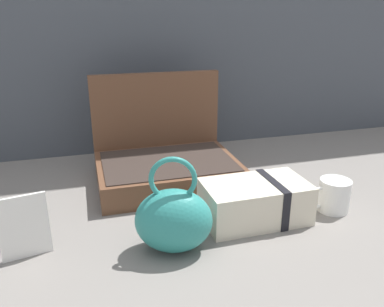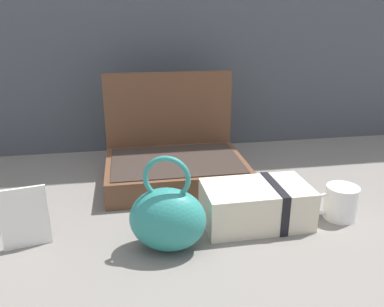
% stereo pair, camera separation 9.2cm
% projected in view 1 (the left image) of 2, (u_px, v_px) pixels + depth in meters
% --- Properties ---
extents(ground_plane, '(6.00, 6.00, 0.00)m').
position_uv_depth(ground_plane, '(193.00, 216.00, 1.00)').
color(ground_plane, slate).
extents(open_suitcase, '(0.42, 0.32, 0.31)m').
position_uv_depth(open_suitcase, '(165.00, 159.00, 1.20)').
color(open_suitcase, brown).
rests_on(open_suitcase, ground_plane).
extents(teal_pouch_handbag, '(0.19, 0.15, 0.22)m').
position_uv_depth(teal_pouch_handbag, '(174.00, 219.00, 0.84)').
color(teal_pouch_handbag, teal).
rests_on(teal_pouch_handbag, ground_plane).
extents(cream_toiletry_bag, '(0.26, 0.15, 0.10)m').
position_uv_depth(cream_toiletry_bag, '(256.00, 201.00, 0.97)').
color(cream_toiletry_bag, beige).
rests_on(cream_toiletry_bag, ground_plane).
extents(coffee_mug, '(0.12, 0.08, 0.09)m').
position_uv_depth(coffee_mug, '(333.00, 195.00, 1.02)').
color(coffee_mug, white).
rests_on(coffee_mug, ground_plane).
extents(info_card_left, '(0.10, 0.03, 0.14)m').
position_uv_depth(info_card_left, '(24.00, 227.00, 0.81)').
color(info_card_left, white).
rests_on(info_card_left, ground_plane).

